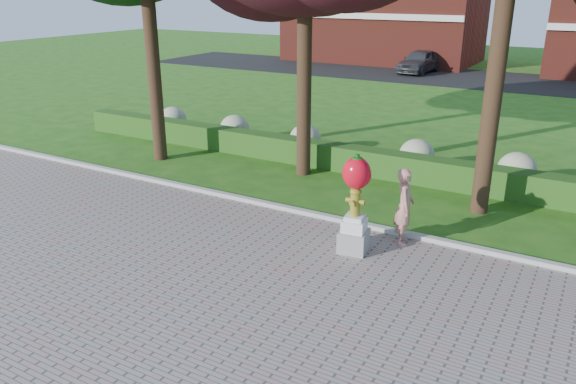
# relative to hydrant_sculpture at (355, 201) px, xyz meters

# --- Properties ---
(ground) EXTENTS (100.00, 100.00, 0.00)m
(ground) POSITION_rel_hydrant_sculpture_xyz_m (-1.60, -1.66, -1.22)
(ground) COLOR #245816
(ground) RESTS_ON ground
(walkway) EXTENTS (40.00, 14.00, 0.04)m
(walkway) POSITION_rel_hydrant_sculpture_xyz_m (-1.60, -5.66, -1.20)
(walkway) COLOR gray
(walkway) RESTS_ON ground
(curb) EXTENTS (40.00, 0.18, 0.15)m
(curb) POSITION_rel_hydrant_sculpture_xyz_m (-1.60, 1.34, -1.15)
(curb) COLOR #ADADA5
(curb) RESTS_ON ground
(lawn_hedge) EXTENTS (24.00, 0.70, 0.80)m
(lawn_hedge) POSITION_rel_hydrant_sculpture_xyz_m (-1.60, 5.34, -0.82)
(lawn_hedge) COLOR #204E16
(lawn_hedge) RESTS_ON ground
(hydrangea_row) EXTENTS (20.10, 1.10, 0.99)m
(hydrangea_row) POSITION_rel_hydrant_sculpture_xyz_m (-1.03, 6.34, -0.67)
(hydrangea_row) COLOR #A3A780
(hydrangea_row) RESTS_ON ground
(street) EXTENTS (50.00, 8.00, 0.02)m
(street) POSITION_rel_hydrant_sculpture_xyz_m (-1.60, 26.34, -1.21)
(street) COLOR black
(street) RESTS_ON ground
(building_left) EXTENTS (14.00, 8.00, 7.00)m
(building_left) POSITION_rel_hydrant_sculpture_xyz_m (-11.60, 32.34, 2.28)
(building_left) COLOR maroon
(building_left) RESTS_ON ground
(hydrant_sculpture) EXTENTS (0.68, 0.68, 2.24)m
(hydrant_sculpture) POSITION_rel_hydrant_sculpture_xyz_m (0.00, 0.00, 0.00)
(hydrant_sculpture) COLOR gray
(hydrant_sculpture) RESTS_ON walkway
(woman) EXTENTS (0.63, 0.76, 1.79)m
(woman) POSITION_rel_hydrant_sculpture_xyz_m (0.80, 0.94, -0.29)
(woman) COLOR tan
(woman) RESTS_ON walkway
(parked_car) EXTENTS (2.18, 4.61, 1.52)m
(parked_car) POSITION_rel_hydrant_sculpture_xyz_m (-7.01, 27.09, -0.44)
(parked_car) COLOR #3A3C41
(parked_car) RESTS_ON street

